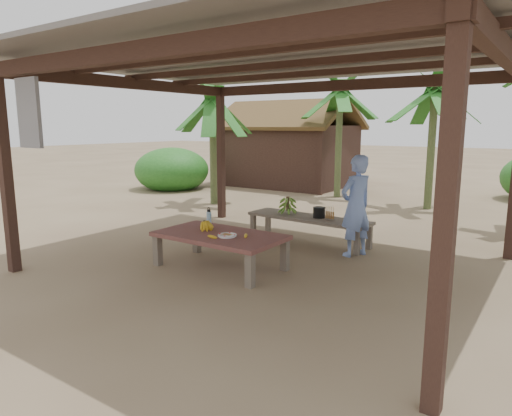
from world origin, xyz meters
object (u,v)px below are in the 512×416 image
Objects in this scene: work_table at (220,238)px; ripe_banana_bunch at (204,225)px; cooking_pot at (319,213)px; water_flask at (209,218)px; plate at (227,235)px; bench at (308,220)px; woman at (356,206)px.

ripe_banana_bunch is (-0.33, 0.05, 0.14)m from work_table.
ripe_banana_bunch is 1.24× the size of cooking_pot.
water_flask reaches higher than work_table.
work_table is at bearing -34.32° from water_flask.
bench is at bearing 86.27° from plate.
ripe_banana_bunch is 0.56m from plate.
cooking_pot reaches higher than work_table.
cooking_pot is (0.86, 1.99, -0.04)m from ripe_banana_bunch.
plate is 2.15m from cooking_pot.
plate is at bearing -23.88° from work_table.
bench is at bearing 64.30° from water_flask.
ripe_banana_bunch is at bearing -105.80° from bench.
work_table is 0.81× the size of bench.
ripe_banana_bunch reaches higher than bench.
plate is at bearing -31.45° from water_flask.
work_table is 2.17m from woman.
cooking_pot is 0.91m from woman.
bench is 8.87× the size of ripe_banana_bunch.
cooking_pot is 0.13× the size of woman.
woman reaches higher than cooking_pot.
work_table is at bearing -96.38° from bench.
woman is at bearing -15.03° from bench.
plate is (-0.14, -2.09, 0.12)m from bench.
plate reaches higher than bench.
woman is (1.12, 1.77, 0.27)m from plate.
ripe_banana_bunch reaches higher than cooking_pot.
cooking_pot is at bearing 81.34° from plate.
bench is 7.90× the size of water_flask.
water_flask is (-0.81, -1.68, 0.22)m from bench.
bench is 1.88m from water_flask.
work_table is at bearing 156.00° from plate.
cooking_pot is (1.00, 1.71, -0.08)m from water_flask.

